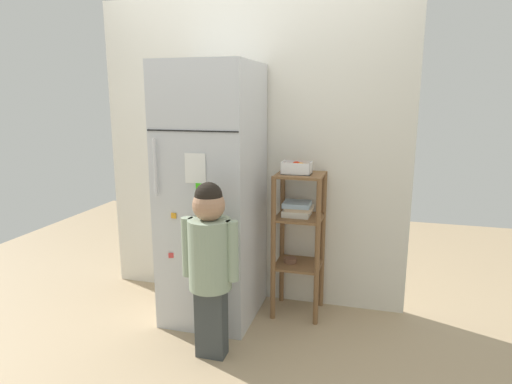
# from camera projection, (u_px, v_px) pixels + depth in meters

# --- Properties ---
(ground_plane) EXTENTS (6.00, 6.00, 0.00)m
(ground_plane) POSITION_uv_depth(u_px,v_px,m) (236.00, 316.00, 3.24)
(ground_plane) COLOR tan
(kitchen_wall_back) EXTENTS (2.38, 0.03, 2.31)m
(kitchen_wall_back) POSITION_uv_depth(u_px,v_px,m) (250.00, 154.00, 3.36)
(kitchen_wall_back) COLOR silver
(kitchen_wall_back) RESTS_ON ground
(refrigerator) EXTENTS (0.62, 0.70, 1.81)m
(refrigerator) POSITION_uv_depth(u_px,v_px,m) (213.00, 194.00, 3.11)
(refrigerator) COLOR silver
(refrigerator) RESTS_ON ground
(child_standing) EXTENTS (0.35, 0.26, 1.10)m
(child_standing) POSITION_uv_depth(u_px,v_px,m) (210.00, 254.00, 2.61)
(child_standing) COLOR #393E40
(child_standing) RESTS_ON ground
(pantry_shelf_unit) EXTENTS (0.35, 0.33, 1.05)m
(pantry_shelf_unit) POSITION_uv_depth(u_px,v_px,m) (298.00, 227.00, 3.17)
(pantry_shelf_unit) COLOR brown
(pantry_shelf_unit) RESTS_ON ground
(fruit_bin) EXTENTS (0.20, 0.14, 0.09)m
(fruit_bin) POSITION_uv_depth(u_px,v_px,m) (298.00, 168.00, 3.07)
(fruit_bin) COLOR white
(fruit_bin) RESTS_ON pantry_shelf_unit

